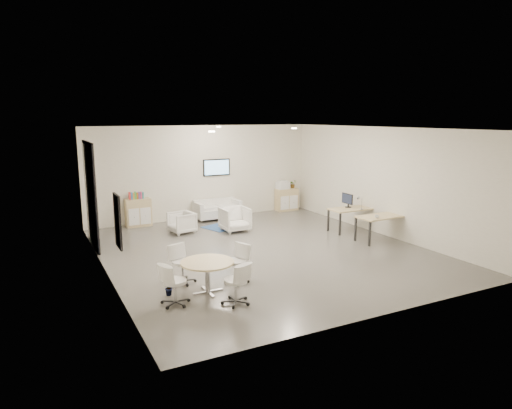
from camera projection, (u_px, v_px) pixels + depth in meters
The scene contains 21 objects.
room_shell at pixel (264, 191), 11.78m from camera, with size 9.60×10.60×4.80m.
glass_door at pixel (90, 192), 12.24m from camera, with size 0.09×1.90×2.85m.
artwork at pixel (118, 221), 8.63m from camera, with size 0.05×0.54×1.04m.
wall_tv at pixel (217, 167), 15.88m from camera, with size 0.98×0.06×0.58m.
ceiling_spots at pixel (243, 129), 12.12m from camera, with size 3.14×4.14×0.03m.
sideboard_left at pixel (138, 213), 14.71m from camera, with size 0.79×0.41×0.89m.
sideboard_right at pixel (287, 199), 17.19m from camera, with size 0.83×0.41×0.83m.
books at pixel (136, 196), 14.59m from camera, with size 0.46×0.14×0.22m.
printer at pixel (283, 185), 17.01m from camera, with size 0.47×0.40×0.31m.
loveseat at pixel (217, 210), 15.77m from camera, with size 1.57×0.82×0.58m.
blue_rug at pixel (226, 226), 14.78m from camera, with size 1.43×0.95×0.01m, color #335C9B.
armchair_left at pixel (182, 222), 13.86m from camera, with size 0.69×0.64×0.71m, color beige.
armchair_right at pixel (235, 218), 14.07m from camera, with size 0.80×0.75×0.82m, color beige.
desk_rear at pixel (351, 211), 14.06m from camera, with size 1.38×0.69×0.72m.
desk_front at pixel (381, 218), 12.93m from camera, with size 1.42×0.74×0.73m.
monitor at pixel (347, 200), 14.11m from camera, with size 0.20×0.50×0.44m.
round_table at pixel (207, 266), 9.11m from camera, with size 1.08×1.08×0.65m.
meeting_chairs at pixel (207, 273), 9.14m from camera, with size 2.26×2.26×0.82m.
plant_cabinet at pixel (293, 185), 17.24m from camera, with size 0.28×0.31×0.24m, color #3F7F3F.
plant_floor at pixel (170, 291), 9.07m from camera, with size 0.18×0.33×0.15m, color #3F7F3F.
cup at pixel (377, 216), 12.59m from camera, with size 0.12×0.09×0.12m, color white.
Camera 1 is at (-5.44, -10.28, 3.51)m, focal length 32.00 mm.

